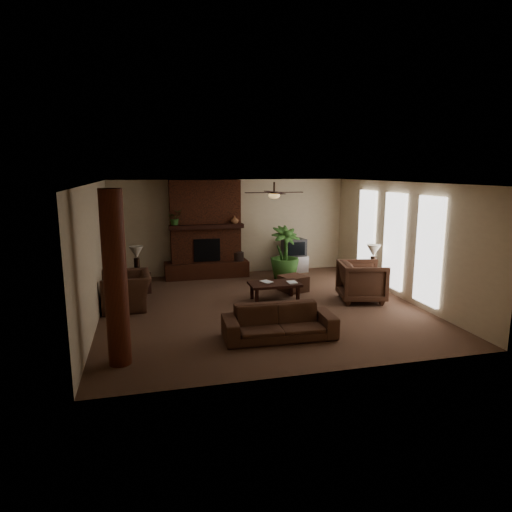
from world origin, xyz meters
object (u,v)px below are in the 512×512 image
object	(u,v)px
tv_stand	(292,264)
floor_plant	(284,265)
lamp_left	(136,254)
side_table_right	(372,280)
sofa	(279,317)
coffee_table	(275,285)
armchair_right	(362,280)
armchair_left	(126,285)
lamp_right	(374,252)
ottoman	(293,283)
log_column	(115,279)
floor_vase	(238,261)
side_table_left	(138,282)

from	to	relation	value
tv_stand	floor_plant	xyz separation A→B (m)	(-0.53, -0.85, 0.18)
lamp_left	side_table_right	xyz separation A→B (m)	(5.85, -1.27, -0.73)
sofa	lamp_left	distance (m)	4.64
sofa	floor_plant	world-z (taller)	floor_plant
coffee_table	lamp_left	bearing A→B (deg)	155.19
armchair_right	floor_plant	bearing A→B (deg)	37.49
armchair_left	lamp_left	world-z (taller)	lamp_left
lamp_right	lamp_left	bearing A→B (deg)	168.15
coffee_table	ottoman	distance (m)	0.99
tv_stand	floor_plant	world-z (taller)	floor_plant
log_column	armchair_right	world-z (taller)	log_column
floor_plant	armchair_right	bearing A→B (deg)	-64.91
lamp_left	lamp_right	world-z (taller)	same
ottoman	side_table_right	size ratio (longest dim) A/B	1.09
floor_vase	side_table_left	world-z (taller)	floor_vase
armchair_left	armchair_right	distance (m)	5.46
sofa	side_table_left	bearing A→B (deg)	126.57
side_table_left	lamp_right	bearing A→B (deg)	-11.61
floor_vase	lamp_left	xyz separation A→B (m)	(-2.85, -1.24, 0.57)
armchair_left	floor_vase	size ratio (longest dim) A/B	1.58
floor_vase	ottoman	bearing A→B (deg)	-63.05
side_table_right	lamp_right	bearing A→B (deg)	54.16
lamp_left	floor_plant	bearing A→B (deg)	6.29
armchair_left	armchair_right	world-z (taller)	armchair_left
sofa	floor_vase	world-z (taller)	sofa
log_column	floor_vase	bearing A→B (deg)	60.79
tv_stand	floor_plant	distance (m)	1.01
floor_vase	floor_plant	world-z (taller)	floor_plant
armchair_left	lamp_right	distance (m)	6.12
ottoman	armchair_left	bearing A→B (deg)	-174.15
lamp_left	log_column	bearing A→B (deg)	-93.03
armchair_right	tv_stand	xyz separation A→B (m)	(-0.62, 3.30, -0.27)
coffee_table	side_table_left	xyz separation A→B (m)	(-3.18, 1.44, -0.10)
side_table_right	armchair_right	bearing A→B (deg)	-132.25
ottoman	lamp_left	bearing A→B (deg)	168.50
lamp_right	floor_plant	bearing A→B (deg)	137.72
tv_stand	lamp_right	distance (m)	2.94
side_table_right	floor_vase	bearing A→B (deg)	140.10
armchair_left	ottoman	xyz separation A→B (m)	(4.11, 0.42, -0.33)
ottoman	floor_plant	size ratio (longest dim) A/B	0.40
armchair_right	lamp_right	size ratio (longest dim) A/B	1.60
tv_stand	floor_vase	size ratio (longest dim) A/B	1.10
armchair_right	armchair_left	bearing A→B (deg)	94.01
side_table_left	lamp_left	xyz separation A→B (m)	(0.00, 0.03, 0.73)
sofa	floor_vase	distance (m)	5.05
armchair_left	floor_plant	bearing A→B (deg)	108.12
log_column	lamp_right	bearing A→B (deg)	26.39
sofa	coffee_table	world-z (taller)	sofa
floor_plant	lamp_right	bearing A→B (deg)	-42.28
armchair_left	armchair_right	xyz separation A→B (m)	(5.40, -0.80, -0.01)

